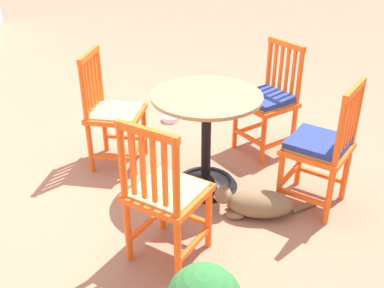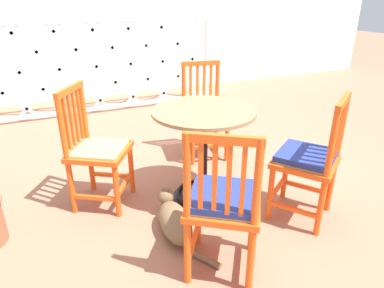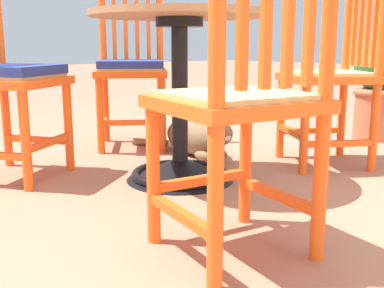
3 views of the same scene
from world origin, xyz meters
TOP-DOWN VIEW (x-y plane):
  - ground_plane at (0.00, 0.00)m, footprint 24.00×24.00m
  - cafe_table at (-0.15, -0.10)m, footprint 0.76×0.76m
  - orange_chair_tucked_in at (0.21, 0.61)m, footprint 0.46×0.46m
  - orange_chair_near_fence at (-0.90, 0.16)m, footprint 0.55×0.55m
  - orange_chair_facing_out at (-0.38, -0.84)m, footprint 0.56×0.56m
  - orange_chair_at_corner at (0.41, -0.62)m, footprint 0.56×0.56m
  - tabby_cat at (-0.51, -0.41)m, footprint 0.26×0.74m
  - pet_water_bowl at (0.99, 0.19)m, footprint 0.17×0.17m

SIDE VIEW (x-z plane):
  - ground_plane at x=0.00m, z-range 0.00..0.00m
  - pet_water_bowl at x=0.99m, z-range 0.00..0.05m
  - tabby_cat at x=-0.51m, z-range -0.02..0.21m
  - cafe_table at x=-0.15m, z-range -0.08..0.65m
  - orange_chair_tucked_in at x=0.21m, z-range -0.02..0.89m
  - orange_chair_near_fence at x=-0.90m, z-range -0.02..0.89m
  - orange_chair_facing_out at x=-0.38m, z-range -0.01..0.90m
  - orange_chair_at_corner at x=0.41m, z-range -0.01..0.90m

